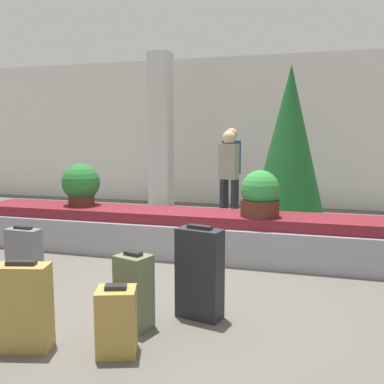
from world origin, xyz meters
The scene contains 14 objects.
ground_plane centered at (0.00, 0.00, 0.00)m, with size 18.00×18.00×0.00m, color #59544C.
back_wall centered at (0.00, 5.54, 1.60)m, with size 18.00×0.06×3.20m.
carousel centered at (0.00, 1.39, 0.27)m, with size 6.15×0.85×0.56m.
pillar centered at (-1.61, 4.68, 1.60)m, with size 0.43×0.43×3.20m.
suitcase_0 centered at (0.14, -0.79, 0.30)m, with size 0.31×0.28×0.62m.
suitcase_1 centered at (0.19, -1.20, 0.24)m, with size 0.33×0.30×0.50m.
suitcase_2 centered at (0.59, -0.46, 0.38)m, with size 0.41×0.26×0.79m.
suitcase_3 centered at (-0.47, -1.32, 0.31)m, with size 0.41×0.26×0.65m.
suitcase_4 centered at (-1.46, -0.01, 0.27)m, with size 0.38×0.18×0.57m.
potted_plant_0 centered at (-1.62, 1.46, 0.85)m, with size 0.52×0.52×0.58m.
potted_plant_1 centered at (0.87, 1.29, 0.82)m, with size 0.46×0.46×0.56m.
traveler_0 centered at (0.06, 3.51, 0.95)m, with size 0.36×0.26×1.60m.
traveler_1 centered at (-0.03, 4.21, 0.99)m, with size 0.37×0.32×1.66m.
decorated_tree centered at (1.10, 2.99, 1.38)m, with size 1.16×1.16×2.59m.
Camera 1 is at (1.46, -3.77, 1.51)m, focal length 40.00 mm.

